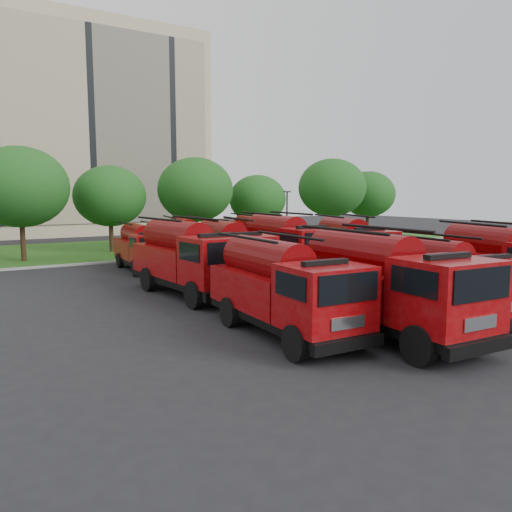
{
  "coord_description": "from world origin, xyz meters",
  "views": [
    {
      "loc": [
        -12.54,
        -17.35,
        4.9
      ],
      "look_at": [
        0.48,
        3.62,
        1.8
      ],
      "focal_mm": 35.0,
      "sensor_mm": 36.0,
      "label": 1
    }
  ],
  "objects_px": {
    "fire_truck_4": "(189,258)",
    "fire_truck_6": "(286,247)",
    "fire_truck_1": "(385,285)",
    "firefighter_4": "(353,312)",
    "firefighter_3": "(505,283)",
    "fire_truck_9": "(186,243)",
    "firefighter_5": "(419,270)",
    "fire_truck_10": "(232,241)",
    "fire_truck_11": "(258,238)",
    "fire_truck_0": "(283,288)",
    "firefighter_0": "(479,320)",
    "firefighter_1": "(436,332)",
    "fire_truck_2": "(442,279)",
    "fire_truck_5": "(228,253)",
    "fire_truck_3": "(503,264)",
    "fire_truck_7": "(350,247)",
    "fire_truck_8": "(141,247)"
  },
  "relations": [
    {
      "from": "fire_truck_1",
      "to": "firefighter_4",
      "type": "bearing_deg",
      "value": 67.38
    },
    {
      "from": "fire_truck_2",
      "to": "fire_truck_7",
      "type": "distance_m",
      "value": 10.22
    },
    {
      "from": "fire_truck_10",
      "to": "firefighter_4",
      "type": "distance_m",
      "value": 16.96
    },
    {
      "from": "fire_truck_6",
      "to": "fire_truck_11",
      "type": "bearing_deg",
      "value": 74.12
    },
    {
      "from": "fire_truck_9",
      "to": "firefighter_5",
      "type": "distance_m",
      "value": 15.36
    },
    {
      "from": "fire_truck_4",
      "to": "firefighter_0",
      "type": "bearing_deg",
      "value": -58.04
    },
    {
      "from": "fire_truck_2",
      "to": "firefighter_4",
      "type": "distance_m",
      "value": 3.77
    },
    {
      "from": "fire_truck_3",
      "to": "fire_truck_4",
      "type": "distance_m",
      "value": 14.58
    },
    {
      "from": "fire_truck_11",
      "to": "firefighter_1",
      "type": "bearing_deg",
      "value": -95.31
    },
    {
      "from": "fire_truck_8",
      "to": "firefighter_5",
      "type": "distance_m",
      "value": 17.89
    },
    {
      "from": "fire_truck_4",
      "to": "fire_truck_7",
      "type": "height_order",
      "value": "fire_truck_4"
    },
    {
      "from": "fire_truck_5",
      "to": "firefighter_1",
      "type": "height_order",
      "value": "fire_truck_5"
    },
    {
      "from": "fire_truck_2",
      "to": "firefighter_3",
      "type": "relative_size",
      "value": 4.03
    },
    {
      "from": "fire_truck_11",
      "to": "fire_truck_0",
      "type": "bearing_deg",
      "value": -110.67
    },
    {
      "from": "fire_truck_11",
      "to": "firefighter_5",
      "type": "distance_m",
      "value": 11.8
    },
    {
      "from": "firefighter_3",
      "to": "firefighter_5",
      "type": "distance_m",
      "value": 5.57
    },
    {
      "from": "fire_truck_7",
      "to": "fire_truck_11",
      "type": "height_order",
      "value": "fire_truck_7"
    },
    {
      "from": "fire_truck_11",
      "to": "firefighter_5",
      "type": "relative_size",
      "value": 4.14
    },
    {
      "from": "firefighter_5",
      "to": "firefighter_0",
      "type": "bearing_deg",
      "value": 84.37
    },
    {
      "from": "fire_truck_0",
      "to": "fire_truck_9",
      "type": "bearing_deg",
      "value": 80.1
    },
    {
      "from": "fire_truck_2",
      "to": "fire_truck_6",
      "type": "bearing_deg",
      "value": 94.0
    },
    {
      "from": "fire_truck_5",
      "to": "fire_truck_10",
      "type": "xyz_separation_m",
      "value": [
        4.97,
        8.49,
        -0.24
      ]
    },
    {
      "from": "fire_truck_7",
      "to": "firefighter_0",
      "type": "height_order",
      "value": "fire_truck_7"
    },
    {
      "from": "fire_truck_7",
      "to": "fire_truck_3",
      "type": "bearing_deg",
      "value": -63.71
    },
    {
      "from": "fire_truck_0",
      "to": "fire_truck_3",
      "type": "bearing_deg",
      "value": -0.92
    },
    {
      "from": "fire_truck_7",
      "to": "fire_truck_10",
      "type": "height_order",
      "value": "fire_truck_7"
    },
    {
      "from": "fire_truck_0",
      "to": "fire_truck_11",
      "type": "distance_m",
      "value": 20.11
    },
    {
      "from": "fire_truck_11",
      "to": "fire_truck_4",
      "type": "bearing_deg",
      "value": -127.42
    },
    {
      "from": "firefighter_4",
      "to": "firefighter_5",
      "type": "distance_m",
      "value": 12.93
    },
    {
      "from": "fire_truck_4",
      "to": "fire_truck_11",
      "type": "height_order",
      "value": "fire_truck_4"
    },
    {
      "from": "fire_truck_2",
      "to": "fire_truck_7",
      "type": "bearing_deg",
      "value": 73.05
    },
    {
      "from": "fire_truck_5",
      "to": "fire_truck_9",
      "type": "height_order",
      "value": "fire_truck_5"
    },
    {
      "from": "fire_truck_7",
      "to": "fire_truck_10",
      "type": "bearing_deg",
      "value": 124.45
    },
    {
      "from": "fire_truck_11",
      "to": "firefighter_0",
      "type": "relative_size",
      "value": 4.29
    },
    {
      "from": "fire_truck_4",
      "to": "fire_truck_6",
      "type": "distance_m",
      "value": 6.94
    },
    {
      "from": "fire_truck_1",
      "to": "fire_truck_7",
      "type": "bearing_deg",
      "value": 56.37
    },
    {
      "from": "fire_truck_2",
      "to": "fire_truck_11",
      "type": "relative_size",
      "value": 0.95
    },
    {
      "from": "fire_truck_0",
      "to": "fire_truck_2",
      "type": "xyz_separation_m",
      "value": [
        6.71,
        -1.37,
        -0.08
      ]
    },
    {
      "from": "fire_truck_6",
      "to": "firefighter_3",
      "type": "bearing_deg",
      "value": -34.77
    },
    {
      "from": "firefighter_0",
      "to": "firefighter_1",
      "type": "xyz_separation_m",
      "value": [
        -2.84,
        -0.27,
        0.0
      ]
    },
    {
      "from": "firefighter_0",
      "to": "firefighter_4",
      "type": "bearing_deg",
      "value": 135.5
    },
    {
      "from": "fire_truck_8",
      "to": "fire_truck_4",
      "type": "bearing_deg",
      "value": -90.87
    },
    {
      "from": "fire_truck_10",
      "to": "firefighter_5",
      "type": "distance_m",
      "value": 13.11
    },
    {
      "from": "fire_truck_7",
      "to": "firefighter_5",
      "type": "distance_m",
      "value": 5.6
    },
    {
      "from": "firefighter_4",
      "to": "fire_truck_2",
      "type": "bearing_deg",
      "value": 170.09
    },
    {
      "from": "fire_truck_3",
      "to": "fire_truck_5",
      "type": "relative_size",
      "value": 1.01
    },
    {
      "from": "fire_truck_3",
      "to": "firefighter_5",
      "type": "bearing_deg",
      "value": 79.98
    },
    {
      "from": "fire_truck_7",
      "to": "fire_truck_10",
      "type": "xyz_separation_m",
      "value": [
        -2.64,
        9.63,
        -0.26
      ]
    },
    {
      "from": "fire_truck_0",
      "to": "fire_truck_9",
      "type": "xyz_separation_m",
      "value": [
        3.86,
        16.92,
        -0.03
      ]
    },
    {
      "from": "fire_truck_6",
      "to": "firefighter_0",
      "type": "xyz_separation_m",
      "value": [
        0.77,
        -11.97,
        -1.83
      ]
    }
  ]
}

